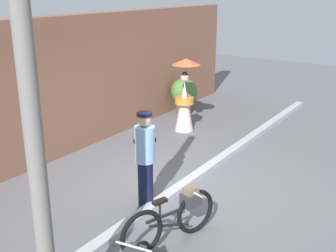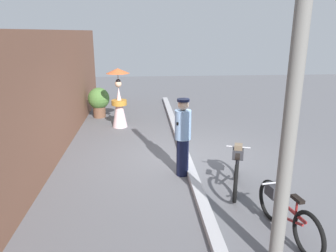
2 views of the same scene
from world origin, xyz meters
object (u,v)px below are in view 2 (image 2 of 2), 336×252
Objects in this scene: bicycle_near_officer at (237,168)px; person_officer at (183,136)px; potted_plant_by_door at (99,100)px; person_with_parasol at (119,99)px; bicycle_far_side at (286,211)px; utility_pole at (294,86)px.

person_officer reaches higher than bicycle_near_officer.
person_with_parasol is at bearing -148.53° from potted_plant_by_door.
potted_plant_by_door is (7.32, 3.66, 0.23)m from bicycle_far_side.
potted_plant_by_door reaches higher than bicycle_far_side.
utility_pole is at bearing -162.73° from person_officer.
bicycle_far_side is 8.19m from potted_plant_by_door.
person_with_parasol is 7.26m from utility_pole.
utility_pole reaches higher than person_officer.
utility_pole is at bearing -159.73° from person_with_parasol.
person_officer reaches higher than potted_plant_by_door.
person_with_parasol is at bearing 25.45° from bicycle_far_side.
utility_pole is (-2.21, 0.11, 1.99)m from bicycle_near_officer.
person_with_parasol is 0.39× the size of utility_pole.
person_with_parasol is at bearing 29.94° from bicycle_near_officer.
bicycle_far_side is 2.61m from person_officer.
bicycle_far_side is at bearing -149.72° from person_officer.
person_officer is 0.35× the size of utility_pole.
bicycle_near_officer is 1.52× the size of potted_plant_by_door.
person_officer is 0.89× the size of person_with_parasol.
bicycle_near_officer is 1.29m from person_officer.
bicycle_far_side is 0.97× the size of person_officer.
bicycle_near_officer is 0.87× the size of person_with_parasol.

